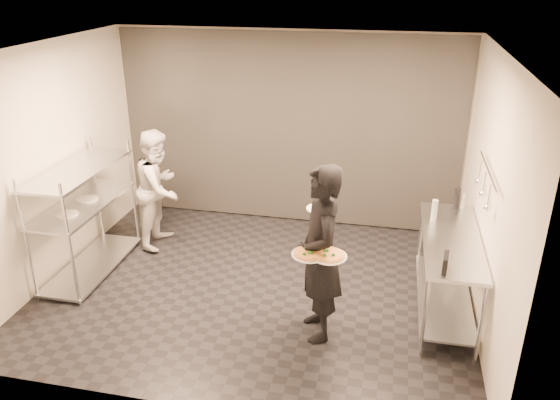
% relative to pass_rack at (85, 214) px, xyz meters
% --- Properties ---
extents(room_shell, '(5.00, 4.00, 2.80)m').
position_rel_pass_rack_xyz_m(room_shell, '(2.15, 1.18, 0.63)').
color(room_shell, black).
rests_on(room_shell, ground).
extents(pass_rack, '(0.60, 1.60, 1.50)m').
position_rel_pass_rack_xyz_m(pass_rack, '(0.00, 0.00, 0.00)').
color(pass_rack, silver).
rests_on(pass_rack, ground).
extents(prep_counter, '(0.60, 1.80, 0.92)m').
position_rel_pass_rack_xyz_m(prep_counter, '(4.33, 0.00, -0.14)').
color(prep_counter, silver).
rests_on(prep_counter, ground).
extents(utensil_rail, '(0.07, 1.20, 0.31)m').
position_rel_pass_rack_xyz_m(utensil_rail, '(4.58, 0.00, 0.78)').
color(utensil_rail, silver).
rests_on(utensil_rail, room_shell).
extents(waiter, '(0.66, 0.80, 1.87)m').
position_rel_pass_rack_xyz_m(waiter, '(3.01, -0.70, 0.17)').
color(waiter, black).
rests_on(waiter, ground).
extents(chef, '(0.63, 0.80, 1.62)m').
position_rel_pass_rack_xyz_m(chef, '(0.60, 0.88, 0.04)').
color(chef, silver).
rests_on(chef, ground).
extents(pizza_plate_near, '(0.34, 0.34, 0.05)m').
position_rel_pass_rack_xyz_m(pizza_plate_near, '(2.94, -0.92, 0.29)').
color(pizza_plate_near, silver).
rests_on(pizza_plate_near, waiter).
extents(pizza_plate_far, '(0.34, 0.34, 0.05)m').
position_rel_pass_rack_xyz_m(pizza_plate_far, '(3.13, -0.92, 0.30)').
color(pizza_plate_far, silver).
rests_on(pizza_plate_far, waiter).
extents(salad_plate, '(0.26, 0.26, 0.07)m').
position_rel_pass_rack_xyz_m(salad_plate, '(2.95, -0.44, 0.57)').
color(salad_plate, silver).
rests_on(salad_plate, waiter).
extents(pos_monitor, '(0.07, 0.23, 0.16)m').
position_rel_pass_rack_xyz_m(pos_monitor, '(4.21, -0.72, 0.23)').
color(pos_monitor, black).
rests_on(pos_monitor, prep_counter).
extents(bottle_green, '(0.07, 0.07, 0.24)m').
position_rel_pass_rack_xyz_m(bottle_green, '(4.15, 0.41, 0.27)').
color(bottle_green, '#929F92').
rests_on(bottle_green, prep_counter).
extents(bottle_clear, '(0.05, 0.05, 0.18)m').
position_rel_pass_rack_xyz_m(bottle_clear, '(4.50, 0.80, 0.24)').
color(bottle_clear, '#929F92').
rests_on(bottle_clear, prep_counter).
extents(bottle_dark, '(0.07, 0.07, 0.25)m').
position_rel_pass_rack_xyz_m(bottle_dark, '(4.43, 0.79, 0.28)').
color(bottle_dark, black).
rests_on(bottle_dark, prep_counter).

